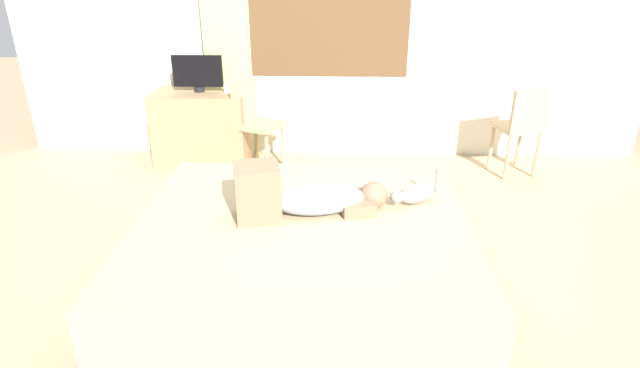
# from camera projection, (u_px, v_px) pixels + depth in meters

# --- Properties ---
(ground_plane) EXTENTS (16.00, 16.00, 0.00)m
(ground_plane) POSITION_uv_depth(u_px,v_px,m) (322.00, 290.00, 3.23)
(ground_plane) COLOR tan
(back_wall_with_window) EXTENTS (6.40, 0.14, 2.90)m
(back_wall_with_window) POSITION_uv_depth(u_px,v_px,m) (331.00, 11.00, 4.98)
(back_wall_with_window) COLOR beige
(back_wall_with_window) RESTS_ON ground
(bed) EXTENTS (2.05, 1.86, 0.49)m
(bed) POSITION_uv_depth(u_px,v_px,m) (303.00, 256.00, 3.15)
(bed) COLOR #997A56
(bed) RESTS_ON ground
(person_lying) EXTENTS (0.94, 0.44, 0.34)m
(person_lying) POSITION_uv_depth(u_px,v_px,m) (304.00, 197.00, 3.08)
(person_lying) COLOR #8C939E
(person_lying) RESTS_ON bed
(cat) EXTENTS (0.33, 0.22, 0.21)m
(cat) POSITION_uv_depth(u_px,v_px,m) (415.00, 194.00, 3.23)
(cat) COLOR gray
(cat) RESTS_ON bed
(desk) EXTENTS (0.90, 0.56, 0.74)m
(desk) POSITION_uv_depth(u_px,v_px,m) (203.00, 128.00, 5.10)
(desk) COLOR #997A56
(desk) RESTS_ON ground
(tv_monitor) EXTENTS (0.48, 0.10, 0.35)m
(tv_monitor) POSITION_uv_depth(u_px,v_px,m) (198.00, 73.00, 4.87)
(tv_monitor) COLOR black
(tv_monitor) RESTS_ON desk
(cup) EXTENTS (0.07, 0.07, 0.08)m
(cup) POSITION_uv_depth(u_px,v_px,m) (227.00, 89.00, 4.90)
(cup) COLOR white
(cup) RESTS_ON desk
(chair_by_desk) EXTENTS (0.50, 0.50, 0.86)m
(chair_by_desk) POSITION_uv_depth(u_px,v_px,m) (254.00, 119.00, 4.90)
(chair_by_desk) COLOR tan
(chair_by_desk) RESTS_ON ground
(chair_spare) EXTENTS (0.46, 0.46, 0.86)m
(chair_spare) POSITION_uv_depth(u_px,v_px,m) (522.00, 125.00, 4.74)
(chair_spare) COLOR tan
(chair_spare) RESTS_ON ground
(curtain_left) EXTENTS (0.44, 0.06, 2.61)m
(curtain_left) POSITION_uv_depth(u_px,v_px,m) (225.00, 28.00, 4.96)
(curtain_left) COLOR #ADCC75
(curtain_left) RESTS_ON ground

